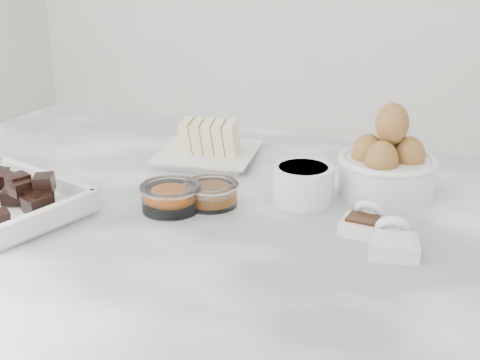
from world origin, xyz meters
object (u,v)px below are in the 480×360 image
object	(u,v)px
honey_bowl	(211,193)
butter_plate	(206,145)
egg_bowl	(387,165)
salt_spoon	(393,241)
zest_bowl	(171,196)
vanilla_spoon	(364,222)
sugar_ramekin	(303,182)

from	to	relation	value
honey_bowl	butter_plate	bearing A→B (deg)	119.93
egg_bowl	honey_bowl	bearing A→B (deg)	-145.74
honey_bowl	egg_bowl	bearing A→B (deg)	34.26
egg_bowl	salt_spoon	bearing A→B (deg)	-73.83
egg_bowl	salt_spoon	world-z (taller)	egg_bowl
zest_bowl	vanilla_spoon	distance (m)	0.27
butter_plate	zest_bowl	xyz separation A→B (m)	(0.06, -0.22, -0.00)
butter_plate	sugar_ramekin	world-z (taller)	butter_plate
egg_bowl	salt_spoon	xyz separation A→B (m)	(0.05, -0.19, -0.03)
sugar_ramekin	zest_bowl	distance (m)	0.19
zest_bowl	vanilla_spoon	xyz separation A→B (m)	(0.27, 0.04, -0.01)
butter_plate	salt_spoon	world-z (taller)	butter_plate
egg_bowl	vanilla_spoon	world-z (taller)	egg_bowl
zest_bowl	vanilla_spoon	world-z (taller)	vanilla_spoon
butter_plate	salt_spoon	size ratio (longest dim) A/B	2.28
sugar_ramekin	zest_bowl	bearing A→B (deg)	-145.51
zest_bowl	honey_bowl	bearing A→B (deg)	42.55
vanilla_spoon	salt_spoon	xyz separation A→B (m)	(0.05, -0.04, 0.00)
honey_bowl	salt_spoon	distance (m)	0.27
honey_bowl	zest_bowl	world-z (taller)	zest_bowl
honey_bowl	vanilla_spoon	world-z (taller)	vanilla_spoon
butter_plate	vanilla_spoon	bearing A→B (deg)	-27.98
honey_bowl	salt_spoon	bearing A→B (deg)	-8.20
vanilla_spoon	salt_spoon	bearing A→B (deg)	-42.07
sugar_ramekin	salt_spoon	xyz separation A→B (m)	(0.16, -0.11, -0.01)
zest_bowl	vanilla_spoon	size ratio (longest dim) A/B	1.30
sugar_ramekin	salt_spoon	bearing A→B (deg)	-34.28
salt_spoon	sugar_ramekin	bearing A→B (deg)	145.72
sugar_ramekin	zest_bowl	world-z (taller)	sugar_ramekin
butter_plate	egg_bowl	world-z (taller)	egg_bowl
egg_bowl	honey_bowl	world-z (taller)	egg_bowl
salt_spoon	vanilla_spoon	bearing A→B (deg)	137.93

